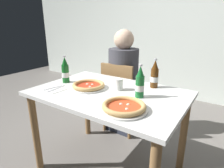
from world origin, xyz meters
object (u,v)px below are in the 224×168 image
Objects in this scene: beer_bottle_left at (140,84)px; paper_cup at (118,84)px; pizza_margherita_near at (124,107)px; napkin_with_cutlery at (55,89)px; beer_bottle_center at (65,71)px; beer_bottle_right at (155,75)px; chair_behind_table at (121,94)px; dining_table_main at (109,105)px; diner_seated at (123,84)px; pizza_marinara_far at (89,86)px.

beer_bottle_left is 0.22m from paper_cup.
napkin_with_cutlery is (-0.68, 0.03, -0.02)m from pizza_margherita_near.
beer_bottle_center and beer_bottle_right have the same top height.
chair_behind_table is at bearing 118.72° from paper_cup.
dining_table_main is at bearing 1.30° from beer_bottle_center.
chair_behind_table is at bearing -86.80° from diner_seated.
diner_seated reaches higher than napkin_with_cutlery.
pizza_marinara_far is (-0.19, -0.02, 0.14)m from dining_table_main.
diner_seated is 0.68m from beer_bottle_right.
napkin_with_cutlery is (-0.67, -0.50, -0.10)m from beer_bottle_right.
pizza_marinara_far is at bearing -172.88° from beer_bottle_left.
beer_bottle_left is 1.26× the size of napkin_with_cutlery.
pizza_margherita_near is (0.52, -0.88, 0.19)m from diner_seated.
diner_seated is 4.89× the size of beer_bottle_right.
beer_bottle_right is (0.51, -0.36, 0.27)m from diner_seated.
napkin_with_cutlery is 2.07× the size of paper_cup.
dining_table_main is 4.86× the size of beer_bottle_center.
pizza_marinara_far is 1.18× the size of beer_bottle_right.
dining_table_main is at bearing 25.49° from napkin_with_cutlery.
beer_bottle_right reaches higher than dining_table_main.
beer_bottle_center is at bearing 177.32° from pizza_marinara_far.
beer_bottle_center is at bearing 68.05° from chair_behind_table.
pizza_marinara_far is 0.28m from napkin_with_cutlery.
beer_bottle_center is (-0.74, 0.21, 0.08)m from pizza_margherita_near.
napkin_with_cutlery is (-0.16, -0.86, 0.17)m from diner_seated.
paper_cup is (0.29, -0.58, 0.21)m from diner_seated.
beer_bottle_right is (0.00, 0.27, 0.00)m from beer_bottle_left.
beer_bottle_right reaches higher than napkin_with_cutlery.
beer_bottle_right is at bearing 23.16° from beer_bottle_center.
chair_behind_table is 0.70× the size of diner_seated.
paper_cup is at bearing -63.19° from diner_seated.
diner_seated reaches higher than pizza_margherita_near.
pizza_marinara_far is at bearing 37.63° from napkin_with_cutlery.
beer_bottle_right is 0.84m from napkin_with_cutlery.
pizza_marinara_far is at bearing 93.12° from chair_behind_table.
beer_bottle_right is at bearing 91.15° from pizza_margherita_near.
pizza_marinara_far is 0.45m from beer_bottle_left.
diner_seated reaches higher than beer_bottle_right.
chair_behind_table is 2.81× the size of pizza_margherita_near.
beer_bottle_left is at bearing 18.82° from napkin_with_cutlery.
napkin_with_cutlery is at bearing -143.45° from beer_bottle_right.
chair_behind_table is at bearing 70.34° from beer_bottle_center.
beer_bottle_right is at bearing -35.13° from diner_seated.
pizza_margherita_near is 0.50m from pizza_marinara_far.
pizza_margherita_near is 3.18× the size of paper_cup.
beer_bottle_left is 1.00× the size of beer_bottle_center.
beer_bottle_right is (0.45, 0.32, 0.08)m from pizza_marinara_far.
napkin_with_cutlery is (-0.22, -0.17, -0.02)m from pizza_marinara_far.
diner_seated is 6.16× the size of napkin_with_cutlery.
beer_bottle_center is 0.22m from napkin_with_cutlery.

